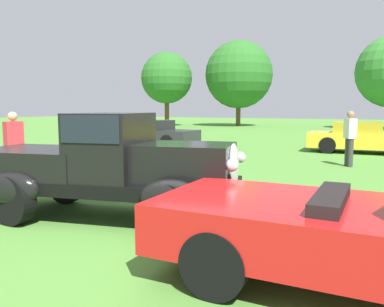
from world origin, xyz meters
name	(u,v)px	position (x,y,z in m)	size (l,w,h in m)	color
ground_plane	(150,222)	(0.00, 0.00, 0.00)	(120.00, 120.00, 0.00)	#4C8433
feature_pickup_truck	(108,165)	(-0.74, -0.07, 0.86)	(4.47, 2.51, 1.70)	black
show_car_charcoal	(153,134)	(-6.33, 9.99, 0.60)	(4.06, 1.78, 1.22)	#28282D
show_car_yellow	(361,138)	(2.29, 11.75, 0.60)	(4.07, 1.85, 1.22)	yellow
spectator_between_cars	(14,144)	(-4.69, 1.34, 0.91)	(0.34, 0.45, 1.69)	#283351
spectator_by_row	(350,137)	(2.22, 7.68, 0.91)	(0.41, 0.47, 1.69)	#383838
treeline_far_left	(167,78)	(-16.25, 28.09, 4.64)	(4.95, 4.95, 7.13)	brown
treeline_mid_left	(239,75)	(-9.97, 31.16, 4.95)	(6.49, 6.49, 8.20)	brown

